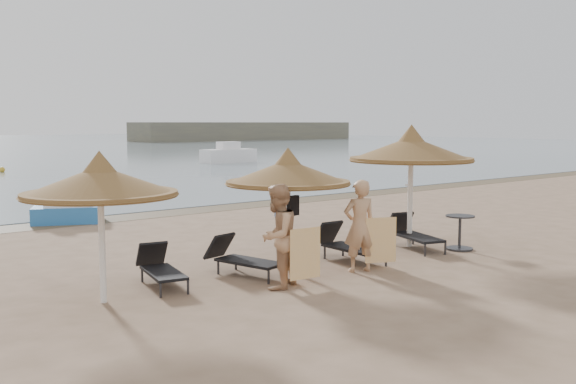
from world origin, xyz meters
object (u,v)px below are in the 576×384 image
lounger_near_left (241,257)px  lounger_far_right (412,233)px  pedal_boat (67,211)px  lounger_far_left (160,267)px  lounger_near_right (345,244)px  palapa_left (100,182)px  side_table (460,234)px  palapa_right (411,150)px  person_right (360,218)px  palapa_center (288,173)px  person_left (277,228)px

lounger_near_left → lounger_far_right: (4.65, -0.33, 0.02)m
lounger_far_right → pedal_boat: bearing=136.7°
lounger_far_left → lounger_near_left: (1.58, -0.27, 0.02)m
lounger_near_right → palapa_left: bearing=-179.4°
side_table → lounger_far_right: bearing=129.7°
side_table → lounger_near_left: bearing=167.8°
lounger_near_right → lounger_far_right: 2.17m
pedal_boat → lounger_near_right: bearing=-47.9°
palapa_left → lounger_near_left: (2.85, 0.19, -1.64)m
palapa_right → lounger_near_right: size_ratio=1.64×
lounger_near_right → person_right: size_ratio=0.84×
palapa_left → lounger_near_left: 3.29m
palapa_center → person_right: bearing=-41.2°
palapa_right → lounger_far_right: 1.95m
palapa_center → side_table: (4.43, -0.82, -1.57)m
lounger_far_left → side_table: size_ratio=2.10×
lounger_far_right → person_left: person_left is taller
person_right → palapa_right: bearing=-139.2°
palapa_right → person_right: palapa_right is taller
palapa_center → lounger_far_left: size_ratio=1.47×
person_left → person_right: bearing=154.1°
palapa_left → lounger_near_left: size_ratio=1.42×
side_table → person_right: person_right is taller
lounger_near_left → person_right: 2.44m
lounger_near_right → pedal_boat: pedal_boat is taller
person_right → person_left: bearing=19.2°
palapa_right → person_left: bearing=-167.5°
lounger_near_right → lounger_far_right: bearing=2.2°
person_left → palapa_center: bearing=-162.4°
palapa_center → side_table: 4.77m
palapa_right → person_right: 3.20m
palapa_center → person_right: palapa_center is taller
person_left → person_right: size_ratio=1.02×
lounger_near_right → side_table: (2.85, -0.82, 0.02)m
palapa_center → side_table: palapa_center is taller
lounger_near_right → person_right: person_right is taller
lounger_far_right → side_table: size_ratio=2.32×
palapa_right → lounger_far_left: size_ratio=1.74×
palapa_right → lounger_near_left: 5.11m
lounger_far_right → pedal_boat: pedal_boat is taller
palapa_center → person_left: 1.59m
lounger_near_left → lounger_near_right: lounger_near_right is taller
pedal_boat → person_left: bearing=-63.9°
lounger_near_left → lounger_far_right: 4.66m
lounger_near_right → side_table: side_table is taller
lounger_near_left → person_left: size_ratio=0.82×
palapa_right → side_table: 2.24m
lounger_far_left → lounger_near_right: 4.11m
pedal_boat → palapa_right: bearing=-35.4°
palapa_right → person_left: 5.05m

